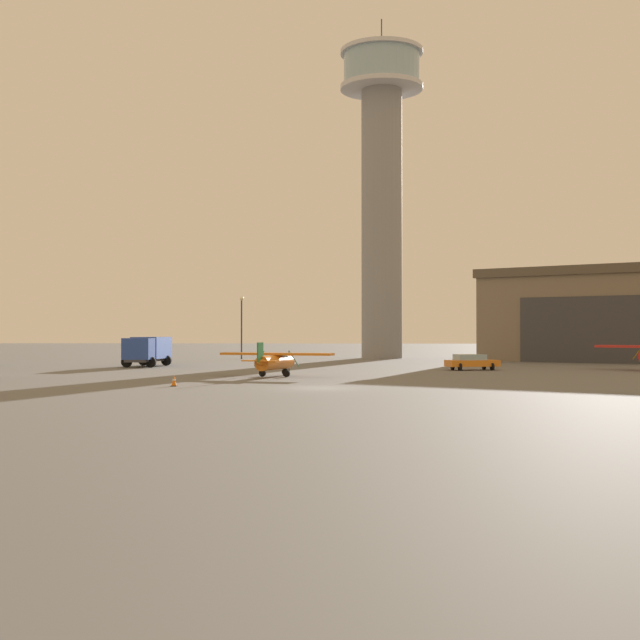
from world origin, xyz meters
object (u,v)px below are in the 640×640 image
Objects in this scene: light_post_west at (242,321)px; traffic_cone_near_left at (174,381)px; truck_box_blue at (148,349)px; car_orange at (471,362)px; airplane_orange at (275,361)px; control_tower at (382,169)px.

light_post_west is 11.26× the size of traffic_cone_near_left.
truck_box_blue is 30.63m from car_orange.
truck_box_blue is 0.97× the size of light_post_west.
airplane_orange is 42.08m from light_post_west.
truck_box_blue reaches higher than car_orange.
car_orange is (7.36, -33.94, -23.21)m from control_tower.
airplane_orange is 19.72m from car_orange.
truck_box_blue is (-22.62, -27.73, -22.32)m from control_tower.
car_orange is 7.09× the size of traffic_cone_near_left.
control_tower is 42.18m from truck_box_blue.
truck_box_blue is 23.61m from light_post_west.
truck_box_blue is 31.00m from traffic_cone_near_left.
light_post_west is at bearing 114.44° from car_orange.
control_tower is at bearing 16.12° from light_post_west.
truck_box_blue is at bearing 107.94° from traffic_cone_near_left.
airplane_orange is 1.17× the size of truck_box_blue.
car_orange is at bearing -37.55° from airplane_orange.
light_post_west reaches higher than airplane_orange.
control_tower is 41.77m from car_orange.
truck_box_blue is at bearing -103.52° from light_post_west.
airplane_orange is (-8.28, -45.95, -22.76)m from control_tower.
car_orange is (29.98, -6.21, -0.89)m from truck_box_blue.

